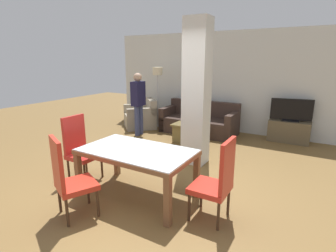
% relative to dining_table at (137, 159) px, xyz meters
% --- Properties ---
extents(ground_plane, '(18.00, 18.00, 0.00)m').
position_rel_dining_table_xyz_m(ground_plane, '(0.00, 0.00, -0.58)').
color(ground_plane, brown).
extents(back_wall, '(7.20, 0.09, 2.70)m').
position_rel_dining_table_xyz_m(back_wall, '(-0.00, 4.25, 0.77)').
color(back_wall, silver).
rests_on(back_wall, ground_plane).
extents(divider_pillar, '(0.44, 0.39, 2.70)m').
position_rel_dining_table_xyz_m(divider_pillar, '(0.19, 1.63, 0.77)').
color(divider_pillar, silver).
rests_on(divider_pillar, ground_plane).
extents(dining_table, '(1.63, 0.94, 0.72)m').
position_rel_dining_table_xyz_m(dining_table, '(0.00, 0.00, 0.00)').
color(dining_table, brown).
rests_on(dining_table, ground_plane).
extents(dining_chair_near_left, '(0.61, 0.61, 1.07)m').
position_rel_dining_table_xyz_m(dining_chair_near_left, '(-0.41, -0.87, -0.02)').
color(dining_chair_near_left, red).
rests_on(dining_chair_near_left, ground_plane).
extents(dining_chair_head_left, '(0.46, 0.46, 1.07)m').
position_rel_dining_table_xyz_m(dining_chair_head_left, '(-1.19, 0.00, -0.02)').
color(dining_chair_head_left, red).
rests_on(dining_chair_head_left, ground_plane).
extents(dining_chair_head_right, '(0.46, 0.46, 1.07)m').
position_rel_dining_table_xyz_m(dining_chair_head_right, '(1.22, 0.00, -0.02)').
color(dining_chair_head_right, red).
rests_on(dining_chair_head_right, ground_plane).
extents(sofa, '(2.02, 0.88, 0.85)m').
position_rel_dining_table_xyz_m(sofa, '(-0.59, 3.60, -0.29)').
color(sofa, '#372821').
rests_on(sofa, ground_plane).
extents(armchair, '(1.24, 1.24, 0.83)m').
position_rel_dining_table_xyz_m(armchair, '(-2.33, 3.31, -0.29)').
color(armchair, '#A1967F').
rests_on(armchair, ground_plane).
extents(coffee_table, '(0.75, 0.49, 0.45)m').
position_rel_dining_table_xyz_m(coffee_table, '(-0.47, 2.67, -0.35)').
color(coffee_table, brown).
rests_on(coffee_table, ground_plane).
extents(bottle, '(0.08, 0.08, 0.28)m').
position_rel_dining_table_xyz_m(bottle, '(-0.25, 2.65, -0.02)').
color(bottle, '#B2B7BC').
rests_on(bottle, coffee_table).
extents(tv_stand, '(0.94, 0.40, 0.52)m').
position_rel_dining_table_xyz_m(tv_stand, '(1.62, 3.97, -0.32)').
color(tv_stand, brown).
rests_on(tv_stand, ground_plane).
extents(tv_screen, '(0.93, 0.26, 0.54)m').
position_rel_dining_table_xyz_m(tv_screen, '(1.62, 3.97, 0.21)').
color(tv_screen, black).
rests_on(tv_screen, tv_stand).
extents(floor_lamp, '(0.28, 0.28, 1.74)m').
position_rel_dining_table_xyz_m(floor_lamp, '(-1.98, 3.67, 0.87)').
color(floor_lamp, '#B7B7BC').
rests_on(floor_lamp, ground_plane).
extents(standing_person, '(0.23, 0.39, 1.63)m').
position_rel_dining_table_xyz_m(standing_person, '(-1.90, 2.61, 0.36)').
color(standing_person, navy).
rests_on(standing_person, ground_plane).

